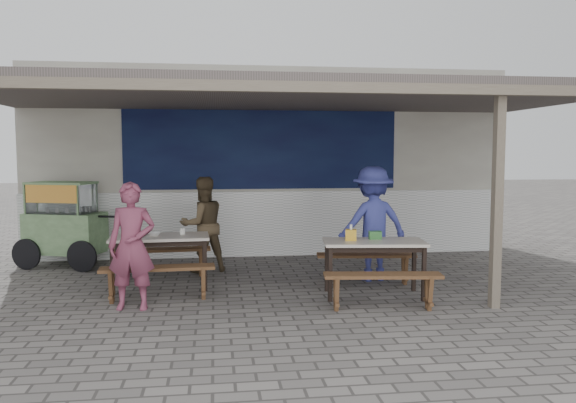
# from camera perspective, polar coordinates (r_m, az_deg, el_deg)

# --- Properties ---
(ground) EXTENTS (60.00, 60.00, 0.00)m
(ground) POSITION_cam_1_polar(r_m,az_deg,el_deg) (7.66, 0.85, -9.51)
(ground) COLOR slate
(ground) RESTS_ON ground
(back_wall) EXTENTS (9.00, 1.28, 3.50)m
(back_wall) POSITION_cam_1_polar(r_m,az_deg,el_deg) (10.97, -1.85, 3.96)
(back_wall) COLOR beige
(back_wall) RESTS_ON ground
(warung_roof) EXTENTS (9.00, 4.21, 2.81)m
(warung_roof) POSITION_cam_1_polar(r_m,az_deg,el_deg) (8.35, 0.08, 10.47)
(warung_roof) COLOR #544B48
(warung_roof) RESTS_ON ground
(table_left) EXTENTS (1.39, 0.74, 0.75)m
(table_left) POSITION_cam_1_polar(r_m,az_deg,el_deg) (8.13, -12.88, -3.97)
(table_left) COLOR beige
(table_left) RESTS_ON ground
(bench_left_street) EXTENTS (1.47, 0.35, 0.45)m
(bench_left_street) POSITION_cam_1_polar(r_m,az_deg,el_deg) (7.50, -13.08, -7.31)
(bench_left_street) COLOR brown
(bench_left_street) RESTS_ON ground
(bench_left_wall) EXTENTS (1.47, 0.35, 0.45)m
(bench_left_wall) POSITION_cam_1_polar(r_m,az_deg,el_deg) (8.88, -12.62, -5.39)
(bench_left_wall) COLOR brown
(bench_left_wall) RESTS_ON ground
(table_right) EXTENTS (1.40, 0.82, 0.75)m
(table_right) POSITION_cam_1_polar(r_m,az_deg,el_deg) (7.58, 8.73, -4.56)
(table_right) COLOR beige
(table_right) RESTS_ON ground
(bench_right_street) EXTENTS (1.45, 0.45, 0.45)m
(bench_right_street) POSITION_cam_1_polar(r_m,az_deg,el_deg) (6.99, 9.59, -8.16)
(bench_right_street) COLOR brown
(bench_right_street) RESTS_ON ground
(bench_right_wall) EXTENTS (1.45, 0.45, 0.45)m
(bench_right_wall) POSITION_cam_1_polar(r_m,az_deg,el_deg) (8.29, 7.94, -6.06)
(bench_right_wall) COLOR brown
(bench_right_wall) RESTS_ON ground
(vendor_cart) EXTENTS (1.83, 1.09, 1.43)m
(vendor_cart) POSITION_cam_1_polar(r_m,az_deg,el_deg) (10.12, -21.82, -1.84)
(vendor_cart) COLOR #7FA971
(vendor_cart) RESTS_ON ground
(patron_street_side) EXTENTS (0.61, 0.43, 1.57)m
(patron_street_side) POSITION_cam_1_polar(r_m,az_deg,el_deg) (7.12, -15.58, -4.37)
(patron_street_side) COLOR #7C364E
(patron_street_side) RESTS_ON ground
(patron_wall_side) EXTENTS (0.91, 0.81, 1.53)m
(patron_wall_side) POSITION_cam_1_polar(r_m,az_deg,el_deg) (9.09, -8.65, -2.34)
(patron_wall_side) COLOR brown
(patron_wall_side) RESTS_ON ground
(patron_right_table) EXTENTS (1.19, 0.79, 1.72)m
(patron_right_table) POSITION_cam_1_polar(r_m,az_deg,el_deg) (8.51, 8.58, -2.23)
(patron_right_table) COLOR #383E90
(patron_right_table) RESTS_ON ground
(tissue_box) EXTENTS (0.18, 0.18, 0.14)m
(tissue_box) POSITION_cam_1_polar(r_m,az_deg,el_deg) (7.55, 6.42, -3.38)
(tissue_box) COLOR gold
(tissue_box) RESTS_ON table_right
(donation_box) EXTENTS (0.18, 0.13, 0.11)m
(donation_box) POSITION_cam_1_polar(r_m,az_deg,el_deg) (7.69, 8.84, -3.39)
(donation_box) COLOR #2C652D
(donation_box) RESTS_ON table_right
(condiment_jar) EXTENTS (0.08, 0.08, 0.09)m
(condiment_jar) POSITION_cam_1_polar(r_m,az_deg,el_deg) (8.20, -10.67, -2.98)
(condiment_jar) COLOR silver
(condiment_jar) RESTS_ON table_left
(condiment_bowl) EXTENTS (0.21, 0.21, 0.05)m
(condiment_bowl) POSITION_cam_1_polar(r_m,az_deg,el_deg) (8.16, -13.41, -3.21)
(condiment_bowl) COLOR silver
(condiment_bowl) RESTS_ON table_left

